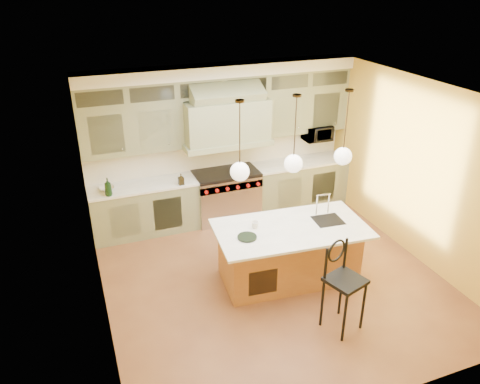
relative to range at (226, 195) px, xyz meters
name	(u,v)px	position (x,y,z in m)	size (l,w,h in m)	color
floor	(272,278)	(0.00, -2.14, -0.49)	(5.00, 5.00, 0.00)	brown
ceiling	(279,95)	(0.00, -2.14, 2.41)	(5.00, 5.00, 0.00)	white
wall_back	(219,141)	(0.00, 0.36, 0.96)	(5.00, 5.00, 0.00)	gold
wall_front	(382,300)	(0.00, -4.64, 0.96)	(5.00, 5.00, 0.00)	gold
wall_left	(94,226)	(-2.50, -2.14, 0.96)	(5.00, 5.00, 0.00)	gold
wall_right	(417,171)	(2.50, -2.14, 0.96)	(5.00, 5.00, 0.00)	gold
back_cabinetry	(224,146)	(0.00, 0.09, 0.94)	(5.00, 0.77, 2.90)	gray
range	(226,195)	(0.00, 0.00, 0.00)	(1.20, 0.74, 0.96)	silver
kitchen_island	(289,251)	(0.24, -2.20, -0.01)	(2.34, 1.38, 1.35)	#9B5E37
counter_stool	(343,281)	(0.40, -3.43, 0.25)	(0.56, 0.56, 1.27)	black
microwave	(317,133)	(1.95, 0.11, 0.96)	(0.54, 0.37, 0.30)	black
oil_bottle_a	(108,187)	(-2.15, -0.22, 0.61)	(0.12, 0.12, 0.31)	black
oil_bottle_b	(181,179)	(-0.91, -0.22, 0.56)	(0.09, 0.09, 0.20)	black
fruit_bowl	(107,188)	(-2.16, 0.01, 0.49)	(0.26, 0.26, 0.06)	beige
cup	(255,225)	(-0.27, -2.06, 0.49)	(0.11, 0.11, 0.10)	white
pendant_left	(240,170)	(-0.56, -2.19, 1.46)	(0.26, 0.26, 1.11)	#2D2319
pendant_center	(293,162)	(0.24, -2.19, 1.46)	(0.26, 0.26, 1.11)	#2D2319
pendant_right	(343,154)	(1.04, -2.19, 1.46)	(0.26, 0.26, 1.11)	#2D2319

